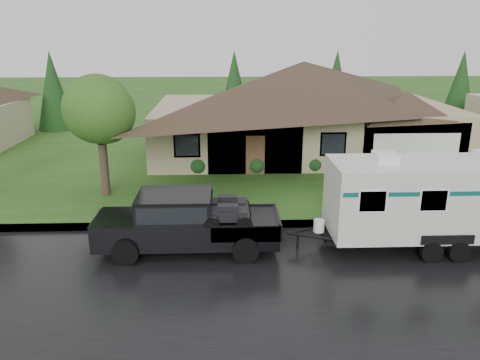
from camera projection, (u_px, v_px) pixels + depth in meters
ground at (307, 250)px, 16.62m from camera, size 140.00×140.00×0.00m
road at (318, 278)px, 14.71m from camera, size 140.00×8.00×0.01m
curb at (297, 224)px, 18.74m from camera, size 140.00×0.50×0.15m
lawn at (268, 149)px, 30.90m from camera, size 140.00×26.00×0.15m
house_main at (307, 97)px, 28.82m from camera, size 19.44×10.80×6.90m
tree_left_green at (99, 113)px, 20.79m from camera, size 3.34×3.34×5.53m
shrub_row at (314, 163)px, 25.36m from camera, size 13.60×1.00×1.00m
pickup_truck at (184, 220)px, 16.33m from camera, size 6.31×2.40×2.10m
travel_trailer at (435, 198)px, 16.43m from camera, size 7.78×2.73×3.49m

